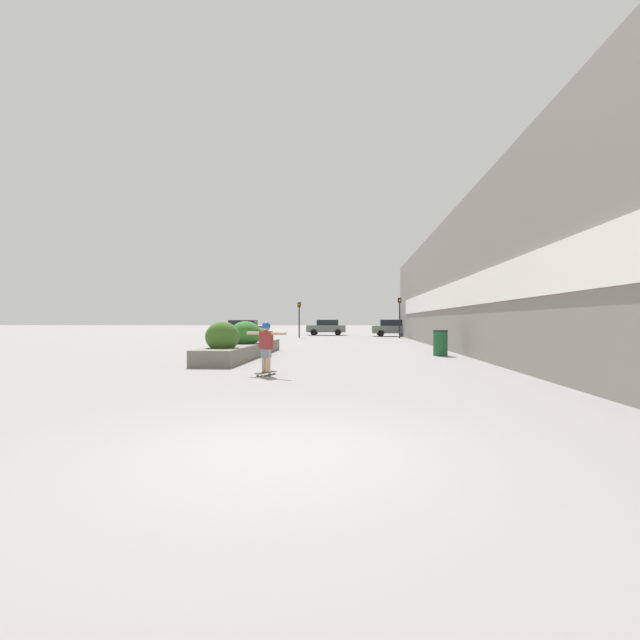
{
  "coord_description": "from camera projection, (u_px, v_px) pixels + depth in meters",
  "views": [
    {
      "loc": [
        0.77,
        -4.76,
        1.48
      ],
      "look_at": [
        -0.61,
        13.44,
        1.53
      ],
      "focal_mm": 24.0,
      "sensor_mm": 36.0,
      "label": 1
    }
  ],
  "objects": [
    {
      "name": "traffic_light_right",
      "position": [
        400.0,
        311.0,
        37.02
      ],
      "size": [
        0.28,
        0.3,
        3.53
      ],
      "color": "black",
      "rests_on": "ground_plane"
    },
    {
      "name": "building_wall_right",
      "position": [
        453.0,
        283.0,
        21.5
      ],
      "size": [
        0.67,
        42.66,
        6.79
      ],
      "color": "gray",
      "rests_on": "ground_plane"
    },
    {
      "name": "skateboard",
      "position": [
        266.0,
        373.0,
        11.63
      ],
      "size": [
        0.51,
        0.8,
        0.09
      ],
      "rotation": [
        0.0,
        0.0,
        -0.43
      ],
      "color": "black",
      "rests_on": "ground_plane"
    },
    {
      "name": "traffic_light_left",
      "position": [
        299.0,
        313.0,
        38.13
      ],
      "size": [
        0.28,
        0.3,
        3.19
      ],
      "color": "black",
      "rests_on": "ground_plane"
    },
    {
      "name": "ground_plane",
      "position": [
        284.0,
        452.0,
        4.8
      ],
      "size": [
        300.0,
        300.0,
        0.0
      ],
      "primitive_type": "plane",
      "color": "gray"
    },
    {
      "name": "car_center_right",
      "position": [
        242.0,
        328.0,
        41.41
      ],
      "size": [
        4.6,
        1.89,
        1.59
      ],
      "rotation": [
        0.0,
        0.0,
        1.57
      ],
      "color": "maroon",
      "rests_on": "ground_plane"
    },
    {
      "name": "trash_bin",
      "position": [
        440.0,
        343.0,
        18.27
      ],
      "size": [
        0.63,
        0.63,
        1.09
      ],
      "color": "#1E5B33",
      "rests_on": "ground_plane"
    },
    {
      "name": "car_leftmost",
      "position": [
        327.0,
        327.0,
        45.31
      ],
      "size": [
        4.09,
        1.94,
        1.63
      ],
      "rotation": [
        0.0,
        0.0,
        1.57
      ],
      "color": "slate",
      "rests_on": "ground_plane"
    },
    {
      "name": "planter_box",
      "position": [
        244.0,
        345.0,
        17.68
      ],
      "size": [
        1.4,
        8.98,
        1.48
      ],
      "color": "slate",
      "rests_on": "ground_plane"
    },
    {
      "name": "skateboarder",
      "position": [
        266.0,
        342.0,
        11.63
      ],
      "size": [
        1.2,
        0.6,
        1.37
      ],
      "rotation": [
        0.0,
        0.0,
        -0.43
      ],
      "color": "tan",
      "rests_on": "skateboard"
    },
    {
      "name": "car_rightmost",
      "position": [
        393.0,
        328.0,
        41.87
      ],
      "size": [
        4.23,
        1.91,
        1.64
      ],
      "rotation": [
        0.0,
        0.0,
        -1.57
      ],
      "color": "slate",
      "rests_on": "ground_plane"
    },
    {
      "name": "car_center_left",
      "position": [
        476.0,
        328.0,
        41.16
      ],
      "size": [
        4.46,
        1.92,
        1.58
      ],
      "rotation": [
        0.0,
        0.0,
        1.57
      ],
      "color": "#BCBCC1",
      "rests_on": "ground_plane"
    }
  ]
}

